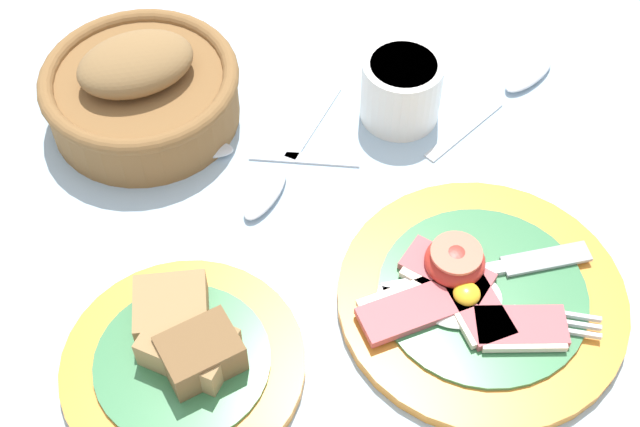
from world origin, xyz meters
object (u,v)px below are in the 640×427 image
breakfast_plate (477,296)px  sugar_cup (401,88)px  bread_plate (185,355)px  teaspoon_near_cup (279,173)px  teaspoon_stray (225,150)px  teaspoon_by_saucer (512,88)px  bread_basket (141,89)px

breakfast_plate → sugar_cup: (-0.03, 0.23, 0.03)m
sugar_cup → breakfast_plate: bearing=-83.3°
bread_plate → teaspoon_near_cup: size_ratio=1.14×
bread_plate → teaspoon_stray: 0.23m
teaspoon_by_saucer → sugar_cup: bearing=149.9°
breakfast_plate → teaspoon_by_saucer: size_ratio=1.51×
breakfast_plate → teaspoon_stray: (-0.20, 0.19, -0.01)m
breakfast_plate → bread_basket: bearing=137.7°
bread_plate → teaspoon_by_saucer: 0.44m
breakfast_plate → sugar_cup: sugar_cup is taller
breakfast_plate → teaspoon_stray: bearing=136.2°
teaspoon_by_saucer → teaspoon_near_cup: same height
bread_plate → teaspoon_by_saucer: bearing=38.6°
breakfast_plate → teaspoon_stray: 0.28m
breakfast_plate → teaspoon_near_cup: 0.22m
bread_plate → teaspoon_stray: size_ratio=1.03×
sugar_cup → teaspoon_by_saucer: size_ratio=0.48×
teaspoon_by_saucer → teaspoon_near_cup: 0.26m
breakfast_plate → bread_basket: 0.38m
teaspoon_by_saucer → teaspoon_stray: size_ratio=0.85×
bread_plate → bread_basket: bearing=96.2°
breakfast_plate → teaspoon_by_saucer: 0.26m
teaspoon_stray → sugar_cup: bearing=-157.4°
teaspoon_near_cup → breakfast_plate: bearing=76.3°
sugar_cup → teaspoon_by_saucer: sugar_cup is taller
bread_plate → breakfast_plate: bearing=6.8°
sugar_cup → bread_basket: 0.25m
breakfast_plate → teaspoon_stray: breakfast_plate is taller
bread_basket → teaspoon_stray: bread_basket is taller
breakfast_plate → sugar_cup: bearing=96.7°
breakfast_plate → bread_basket: size_ratio=1.28×
teaspoon_near_cup → teaspoon_stray: same height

